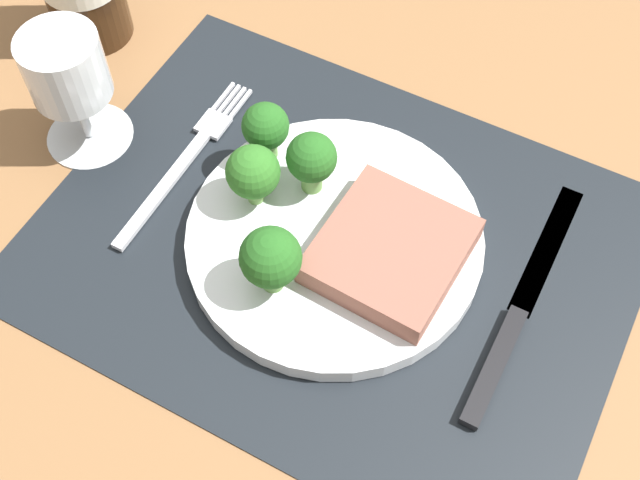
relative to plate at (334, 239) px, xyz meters
The scene contains 11 objects.
ground_plane 2.60cm from the plate, ahead, with size 140.00×110.00×3.00cm, color brown.
placemat 0.95cm from the plate, ahead, with size 45.95×35.06×0.30cm, color black.
plate is the anchor object (origin of this frame).
steak 5.11cm from the plate, ahead, with size 10.25×10.91×2.21cm, color #8C5647.
broccoli_front_edge 6.52cm from the plate, 139.43° to the left, with size 4.00×4.00×5.74cm.
broccoli_near_steak 7.84cm from the plate, 108.18° to the right, with size 4.55×4.55×6.13cm.
broccoli_center 10.37cm from the plate, 152.95° to the left, with size 3.82×3.82×5.50cm.
broccoli_near_fork 8.25cm from the plate, behind, with size 4.25×4.25×5.66cm.
fork 14.97cm from the plate, behind, with size 2.40×19.20×0.50cm.
knife 15.02cm from the plate, ahead, with size 1.80×23.00×0.80cm.
wine_glass 24.72cm from the plate, behind, with size 7.44×7.44×11.25cm.
Camera 1 is at (14.75, -30.12, 54.63)cm, focal length 45.31 mm.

